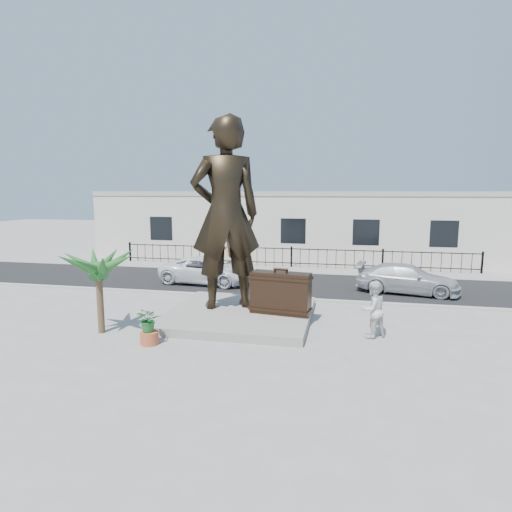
{
  "coord_description": "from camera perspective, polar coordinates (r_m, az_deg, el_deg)",
  "views": [
    {
      "loc": [
        3.26,
        -13.51,
        4.71
      ],
      "look_at": [
        0.0,
        2.0,
        2.3
      ],
      "focal_mm": 30.0,
      "sensor_mm": 36.0,
      "label": 1
    }
  ],
  "objects": [
    {
      "name": "car_silver",
      "position": [
        21.11,
        19.52,
        -2.87
      ],
      "size": [
        4.86,
        2.63,
        1.34
      ],
      "primitive_type": "imported",
      "rotation": [
        0.0,
        0.0,
        1.4
      ],
      "color": "#AEB0B3",
      "rests_on": "street"
    },
    {
      "name": "shrub",
      "position": [
        13.72,
        -14.11,
        -8.25
      ],
      "size": [
        0.86,
        0.81,
        0.77
      ],
      "primitive_type": "imported",
      "rotation": [
        0.0,
        0.0,
        -0.37
      ],
      "color": "#206226",
      "rests_on": "planter"
    },
    {
      "name": "suitcase",
      "position": [
        15.54,
        3.3,
        -4.95
      ],
      "size": [
        2.24,
        1.0,
        1.52
      ],
      "primitive_type": "cube",
      "rotation": [
        0.0,
        0.0,
        -0.15
      ],
      "color": "black",
      "rests_on": "plinth"
    },
    {
      "name": "ground",
      "position": [
        14.67,
        -1.63,
        -10.08
      ],
      "size": [
        100.0,
        100.0,
        0.0
      ],
      "primitive_type": "plane",
      "color": "#9E9991",
      "rests_on": "ground"
    },
    {
      "name": "curb",
      "position": [
        18.88,
        1.57,
        -5.61
      ],
      "size": [
        40.0,
        0.25,
        0.12
      ],
      "primitive_type": "cube",
      "color": "#A5A399",
      "rests_on": "ground"
    },
    {
      "name": "car_white",
      "position": [
        22.12,
        -6.55,
        -1.92
      ],
      "size": [
        5.02,
        2.72,
        1.34
      ],
      "primitive_type": "imported",
      "rotation": [
        0.0,
        0.0,
        1.46
      ],
      "color": "white",
      "rests_on": "street"
    },
    {
      "name": "tourist",
      "position": [
        14.39,
        15.3,
        -6.88
      ],
      "size": [
        1.15,
        1.1,
        1.87
      ],
      "primitive_type": "imported",
      "rotation": [
        0.0,
        0.0,
        3.76
      ],
      "color": "silver",
      "rests_on": "ground"
    },
    {
      "name": "building",
      "position": [
        30.79,
        5.76,
        3.92
      ],
      "size": [
        28.0,
        7.0,
        4.4
      ],
      "primitive_type": "cube",
      "color": "silver",
      "rests_on": "ground"
    },
    {
      "name": "street",
      "position": [
        22.26,
        3.18,
        -3.57
      ],
      "size": [
        40.0,
        7.0,
        0.01
      ],
      "primitive_type": "cube",
      "color": "black",
      "rests_on": "ground"
    },
    {
      "name": "worker",
      "position": [
        27.28,
        -4.74,
        0.66
      ],
      "size": [
        1.21,
        0.72,
        1.84
      ],
      "primitive_type": "imported",
      "rotation": [
        0.0,
        0.0,
        0.03
      ],
      "color": "orange",
      "rests_on": "far_sidewalk"
    },
    {
      "name": "statue",
      "position": [
        16.08,
        -4.08,
        5.61
      ],
      "size": [
        3.08,
        2.64,
        7.13
      ],
      "primitive_type": "imported",
      "rotation": [
        0.0,
        0.0,
        3.58
      ],
      "color": "black",
      "rests_on": "plinth"
    },
    {
      "name": "fence",
      "position": [
        26.83,
        4.74,
        -0.2
      ],
      "size": [
        22.0,
        0.1,
        1.2
      ],
      "primitive_type": "cube",
      "color": "black",
      "rests_on": "ground"
    },
    {
      "name": "palm_tree",
      "position": [
        15.51,
        -19.85,
        -9.57
      ],
      "size": [
        1.8,
        1.8,
        3.2
      ],
      "primitive_type": null,
      "color": "#1F5521",
      "rests_on": "ground"
    },
    {
      "name": "far_sidewalk",
      "position": [
        26.14,
        4.51,
        -1.74
      ],
      "size": [
        40.0,
        2.5,
        0.02
      ],
      "primitive_type": "cube",
      "color": "#9E9991",
      "rests_on": "ground"
    },
    {
      "name": "planter",
      "position": [
        13.9,
        -14.02,
        -10.56
      ],
      "size": [
        0.56,
        0.56,
        0.4
      ],
      "primitive_type": "cylinder",
      "color": "#AF512E",
      "rests_on": "ground"
    },
    {
      "name": "plinth",
      "position": [
        16.13,
        -2.12,
        -7.78
      ],
      "size": [
        5.2,
        5.2,
        0.3
      ],
      "primitive_type": "cube",
      "color": "gray",
      "rests_on": "ground"
    }
  ]
}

